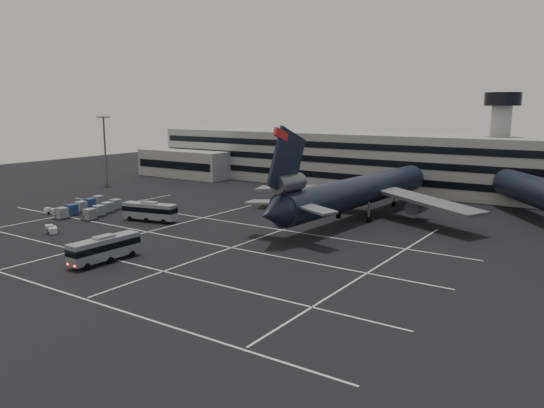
% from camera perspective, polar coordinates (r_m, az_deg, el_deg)
% --- Properties ---
extents(ground, '(260.00, 260.00, 0.00)m').
position_cam_1_polar(ground, '(85.05, -12.45, -4.01)').
color(ground, black).
rests_on(ground, ground).
extents(lane_markings, '(90.00, 55.62, 0.01)m').
position_cam_1_polar(lane_markings, '(84.86, -11.66, -4.00)').
color(lane_markings, silver).
rests_on(lane_markings, ground).
extents(terminal, '(125.00, 26.00, 24.00)m').
position_cam_1_polar(terminal, '(142.90, 7.75, 4.77)').
color(terminal, gray).
rests_on(terminal, ground).
extents(hills, '(352.00, 180.00, 44.00)m').
position_cam_1_polar(hills, '(232.51, 23.32, 1.46)').
color(hills, '#38332B').
rests_on(hills, ground).
extents(lightpole_left, '(2.40, 2.40, 18.28)m').
position_cam_1_polar(lightpole_left, '(147.29, -17.56, 6.45)').
color(lightpole_left, slate).
rests_on(lightpole_left, ground).
extents(trijet_main, '(47.36, 57.68, 18.08)m').
position_cam_1_polar(trijet_main, '(100.23, 9.22, 1.35)').
color(trijet_main, black).
rests_on(trijet_main, ground).
extents(bus_near, '(2.86, 10.55, 3.70)m').
position_cam_1_polar(bus_near, '(75.59, -17.58, -4.49)').
color(bus_near, gray).
rests_on(bus_near, ground).
extents(bus_far, '(10.73, 4.62, 3.69)m').
position_cam_1_polar(bus_far, '(99.88, -13.01, -0.70)').
color(bus_far, gray).
rests_on(bus_far, ground).
extents(tug_a, '(1.25, 2.04, 1.29)m').
position_cam_1_polar(tug_a, '(113.32, -22.80, -0.69)').
color(tug_a, beige).
rests_on(tug_a, ground).
extents(tug_b, '(2.70, 2.34, 1.50)m').
position_cam_1_polar(tug_b, '(95.44, -22.53, -2.58)').
color(tug_b, beige).
rests_on(tug_b, ground).
extents(uld_cluster, '(13.77, 15.78, 2.12)m').
position_cam_1_polar(uld_cluster, '(111.12, -18.91, -0.40)').
color(uld_cluster, '#2D2D30').
rests_on(uld_cluster, ground).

